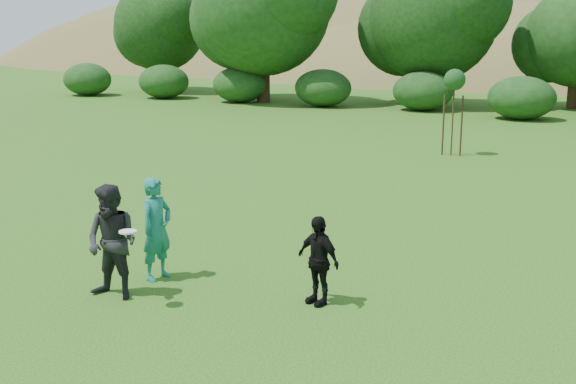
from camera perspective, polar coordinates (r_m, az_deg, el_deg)
name	(u,v)px	position (r m, az deg, el deg)	size (l,w,h in m)	color
ground	(207,298)	(11.67, -6.43, -8.29)	(120.00, 120.00, 0.00)	#19470C
player_teal	(157,229)	(12.37, -10.34, -2.87)	(0.64, 0.42, 1.76)	#197464
player_grey	(112,242)	(11.64, -13.72, -3.88)	(0.89, 0.69, 1.83)	black
player_black	(318,260)	(11.15, 2.38, -5.40)	(0.82, 0.34, 1.41)	black
frisbee	(128,232)	(11.04, -12.54, -3.07)	(0.27, 0.27, 0.03)	white
sapling	(455,82)	(24.38, 13.03, 8.45)	(0.70, 0.70, 2.85)	#372715
hillside	(555,186)	(79.57, 20.38, 0.46)	(150.00, 72.00, 52.00)	olive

